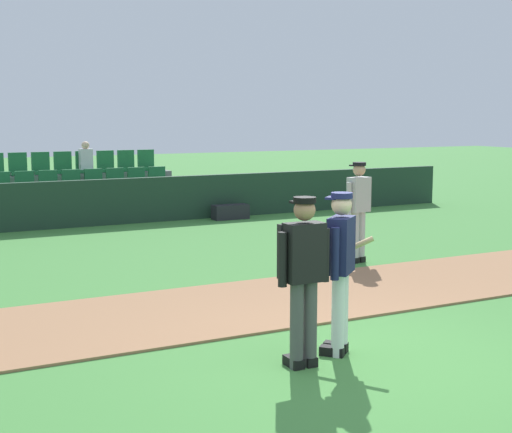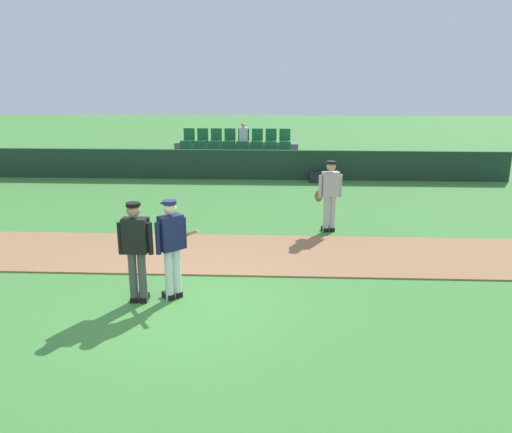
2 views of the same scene
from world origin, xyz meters
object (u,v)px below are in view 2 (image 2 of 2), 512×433
object	(u,v)px
runner_grey_jersey	(329,194)
equipment_bag	(322,177)
batter_navy_jersey	(172,246)
umpire_home_plate	(136,247)

from	to	relation	value
runner_grey_jersey	equipment_bag	xyz separation A→B (m)	(0.32, 5.89, -0.78)
batter_navy_jersey	umpire_home_plate	bearing A→B (deg)	-163.36
umpire_home_plate	equipment_bag	xyz separation A→B (m)	(3.93, 10.07, -0.82)
umpire_home_plate	runner_grey_jersey	world-z (taller)	same
equipment_bag	umpire_home_plate	bearing A→B (deg)	-111.30
batter_navy_jersey	runner_grey_jersey	size ratio (longest dim) A/B	1.00
batter_navy_jersey	equipment_bag	xyz separation A→B (m)	(3.36, 9.91, -0.79)
batter_navy_jersey	umpire_home_plate	distance (m)	0.59
umpire_home_plate	runner_grey_jersey	distance (m)	5.52
runner_grey_jersey	equipment_bag	bearing A→B (deg)	86.86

